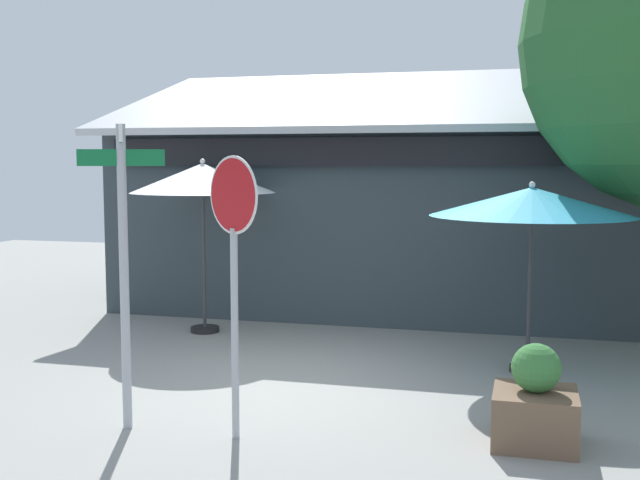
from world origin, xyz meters
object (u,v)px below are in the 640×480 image
at_px(patio_umbrella_ivory_left, 203,179).
at_px(patio_umbrella_teal_center, 532,203).
at_px(street_sign_post, 123,245).
at_px(sidewalk_planter, 535,406).
at_px(stop_sign, 234,245).

height_order(patio_umbrella_ivory_left, patio_umbrella_teal_center, patio_umbrella_ivory_left).
relative_size(street_sign_post, patio_umbrella_ivory_left, 1.12).
xyz_separation_m(street_sign_post, patio_umbrella_ivory_left, (-1.02, 4.28, 0.54)).
distance_m(patio_umbrella_ivory_left, sidewalk_planter, 6.47).
distance_m(street_sign_post, stop_sign, 1.13).
bearing_deg(sidewalk_planter, street_sign_post, -171.70).
xyz_separation_m(stop_sign, patio_umbrella_ivory_left, (-2.15, 4.27, 0.50)).
distance_m(street_sign_post, patio_umbrella_ivory_left, 4.44).
bearing_deg(patio_umbrella_teal_center, patio_umbrella_ivory_left, 166.91).
relative_size(street_sign_post, stop_sign, 1.11).
xyz_separation_m(patio_umbrella_ivory_left, patio_umbrella_teal_center, (4.83, -1.12, -0.24)).
relative_size(patio_umbrella_teal_center, sidewalk_planter, 2.62).
xyz_separation_m(stop_sign, sidewalk_planter, (2.75, 0.55, -1.48)).
height_order(street_sign_post, patio_umbrella_ivory_left, street_sign_post).
xyz_separation_m(street_sign_post, sidewalk_planter, (3.88, 0.57, -1.45)).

